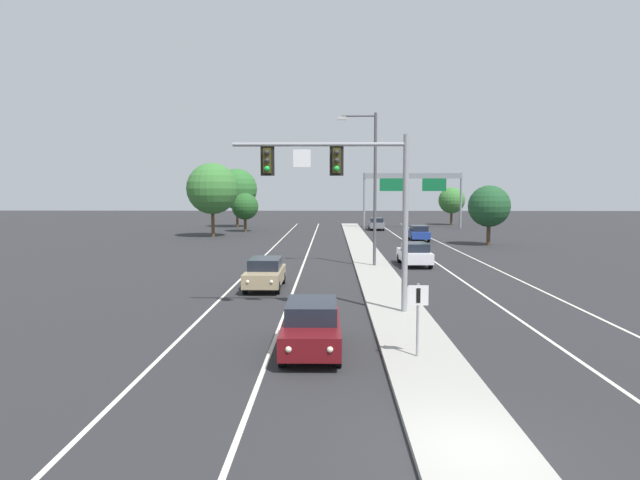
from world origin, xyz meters
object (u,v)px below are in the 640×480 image
object	(u,v)px
highway_sign_gantry	(413,183)
car_receding_grey	(376,224)
tree_far_left_c	(212,189)
tree_far_left_a	(237,189)
car_oncoming_tan	(265,273)
car_receding_white	(414,254)
tree_far_right_b	(452,200)
overhead_signal_mast	(350,185)
car_receding_blue	(418,233)
car_oncoming_darkred	(312,326)
median_sign_post	(418,309)
street_lamp_median	(372,180)
tree_far_right_a	(489,206)
tree_far_left_b	(245,206)

from	to	relation	value
highway_sign_gantry	car_receding_grey	bearing A→B (deg)	-150.91
car_receding_grey	highway_sign_gantry	bearing A→B (deg)	29.09
tree_far_left_c	tree_far_left_a	world-z (taller)	tree_far_left_a
car_oncoming_tan	tree_far_left_c	size ratio (longest dim) A/B	0.55
car_receding_white	tree_far_right_b	bearing A→B (deg)	74.71
overhead_signal_mast	tree_far_left_a	xyz separation A→B (m)	(-13.91, 54.26, 0.01)
car_oncoming_tan	car_receding_blue	world-z (taller)	same
overhead_signal_mast	car_oncoming_darkred	size ratio (longest dim) A/B	1.61
car_oncoming_darkred	car_oncoming_tan	size ratio (longest dim) A/B	1.00
car_oncoming_darkred	tree_far_left_a	xyz separation A→B (m)	(-12.54, 59.46, 4.51)
overhead_signal_mast	car_receding_blue	xyz separation A→B (m)	(8.17, 33.66, -4.50)
car_oncoming_tan	tree_far_left_a	size ratio (longest dim) A/B	0.55
overhead_signal_mast	median_sign_post	distance (m)	7.43
car_receding_blue	street_lamp_median	bearing A→B (deg)	-107.66
car_oncoming_darkred	car_receding_blue	distance (m)	40.02
car_receding_grey	tree_far_left_c	size ratio (longest dim) A/B	0.55
car_oncoming_darkred	car_receding_blue	bearing A→B (deg)	76.22
tree_far_left_a	street_lamp_median	bearing A→B (deg)	-68.55
highway_sign_gantry	tree_far_left_a	world-z (taller)	tree_far_left_a
car_oncoming_tan	tree_far_right_a	bearing A→B (deg)	51.85
tree_far_right_b	highway_sign_gantry	bearing A→B (deg)	-132.17
car_receding_white	highway_sign_gantry	xyz separation A→B (m)	(5.28, 37.03, 5.34)
car_receding_white	tree_far_right_a	world-z (taller)	tree_far_right_a
car_receding_white	tree_far_left_b	size ratio (longest dim) A/B	0.94
median_sign_post	tree_far_left_a	world-z (taller)	tree_far_left_a
car_receding_white	car_receding_blue	distance (m)	18.95
overhead_signal_mast	tree_far_right_a	size ratio (longest dim) A/B	1.29
tree_far_right_a	tree_far_left_c	bearing A→B (deg)	162.19
car_receding_white	overhead_signal_mast	bearing A→B (deg)	-108.23
overhead_signal_mast	tree_far_left_c	bearing A→B (deg)	109.99
street_lamp_median	overhead_signal_mast	bearing A→B (deg)	-97.76
car_oncoming_tan	car_receding_blue	xyz separation A→B (m)	(12.36, 27.65, 0.00)
highway_sign_gantry	tree_far_left_a	size ratio (longest dim) A/B	1.63
car_receding_blue	tree_far_right_a	xyz separation A→B (m)	(5.80, -4.53, 2.83)
car_oncoming_tan	car_receding_blue	bearing A→B (deg)	65.91
car_receding_grey	tree_far_left_c	world-z (taller)	tree_far_left_c
tree_far_right_b	car_receding_white	bearing A→B (deg)	-105.29
street_lamp_median	tree_far_right_b	size ratio (longest dim) A/B	1.78
car_receding_grey	tree_far_right_a	bearing A→B (deg)	-66.19
car_receding_white	highway_sign_gantry	bearing A→B (deg)	81.89
tree_far_right_b	tree_far_left_a	size ratio (longest dim) A/B	0.69
car_receding_grey	tree_far_left_c	distance (m)	22.44
car_receding_white	car_receding_grey	bearing A→B (deg)	89.68
car_receding_blue	highway_sign_gantry	size ratio (longest dim) A/B	0.34
tree_far_left_b	car_receding_blue	bearing A→B (deg)	-31.87
car_receding_white	car_receding_grey	size ratio (longest dim) A/B	1.01
median_sign_post	car_receding_blue	size ratio (longest dim) A/B	0.49
car_oncoming_darkred	tree_far_left_b	distance (m)	52.13
highway_sign_gantry	tree_far_right_b	distance (m)	10.62
street_lamp_median	tree_far_left_a	distance (m)	43.26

